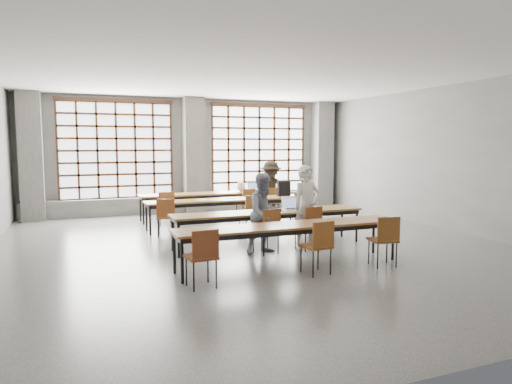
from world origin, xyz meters
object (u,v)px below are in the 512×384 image
chair_back_left (166,205)px  phone (279,211)px  chair_front_left (268,226)px  student_male (307,207)px  chair_back_mid (246,201)px  chair_back_right (272,200)px  laptop_back (254,189)px  chair_near_mid (319,242)px  desk_row_b (226,201)px  chair_mid_left (166,214)px  desk_row_a (211,195)px  chair_front_right (310,223)px  desk_row_c (269,214)px  chair_mid_centre (251,209)px  backpack (284,188)px  green_box (265,208)px  plastic_bag (241,186)px  red_pouch (201,254)px  desk_row_d (290,228)px  student_back (271,190)px  laptop_front (291,206)px  chair_near_left (203,252)px  chair_mid_right (301,206)px  mouse (311,208)px

chair_back_left → phone: (1.70, -3.30, 0.20)m
chair_front_left → student_male: (0.88, 0.13, 0.30)m
chair_back_mid → chair_back_right: 0.77m
student_male → laptop_back: (0.61, 4.43, -0.05)m
chair_near_mid → student_male: bearing=68.4°
desk_row_b → laptop_back: (1.39, 1.63, 0.13)m
chair_mid_left → phone: chair_mid_left is taller
desk_row_a → student_male: student_male is taller
chair_front_right → desk_row_c: bearing=134.2°
chair_front_left → chair_mid_centre: bearing=77.3°
backpack → green_box: bearing=-113.5°
chair_back_mid → plastic_bag: plastic_bag is taller
green_box → red_pouch: green_box is taller
desk_row_d → chair_back_mid: 4.86m
student_back → chair_back_left: bearing=-155.2°
chair_mid_left → chair_front_right: size_ratio=1.00×
laptop_back → plastic_bag: 0.44m
desk_row_d → chair_near_mid: 0.67m
chair_front_left → red_pouch: chair_front_left is taller
laptop_back → phone: bearing=-104.3°
laptop_back → student_male: bearing=-97.9°
green_box → laptop_front: bearing=2.8°
desk_row_a → laptop_front: (0.68, -3.72, 0.13)m
desk_row_c → chair_front_right: chair_front_right is taller
desk_row_c → student_back: size_ratio=2.48×
chair_near_left → backpack: (3.39, 4.54, 0.39)m
desk_row_c → chair_mid_right: size_ratio=4.55×
chair_mid_centre → laptop_back: 2.48m
desk_row_b → red_pouch: (-1.80, -4.41, -0.16)m
desk_row_b → mouse: size_ratio=40.82×
chair_back_mid → green_box: bearing=-103.4°
student_male → laptop_front: 0.61m
chair_front_left → backpack: (1.71, 2.98, 0.39)m
red_pouch → laptop_front: bearing=41.2°
mouse → green_box: size_ratio=0.39×
chair_near_mid → chair_mid_centre: bearing=85.5°
desk_row_a → red_pouch: 6.22m
laptop_back → backpack: backpack is taller
desk_row_d → red_pouch: desk_row_d is taller
chair_back_mid → student_back: student_back is taller
student_male → backpack: student_male is taller
chair_front_left → backpack: size_ratio=2.20×
chair_front_left → student_back: student_back is taller
desk_row_c → mouse: bearing=-1.2°
laptop_front → chair_near_left: bearing=-137.7°
chair_front_left → laptop_back: bearing=71.9°
desk_row_a → chair_back_left: size_ratio=4.55×
chair_back_mid → chair_mid_centre: same height
laptop_back → phone: laptop_back is taller
laptop_back → backpack: 1.60m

